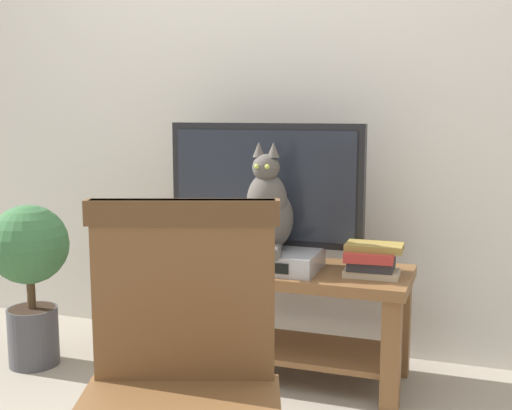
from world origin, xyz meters
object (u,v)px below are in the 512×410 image
Objects in this scene: cat at (269,210)px; book_stack at (371,259)px; media_box at (269,259)px; potted_plant at (30,267)px; wooden_chair at (179,375)px; tv at (265,191)px; tv_stand at (260,298)px.

book_stack is at bearing 5.04° from cat.
media_box is 0.57× the size of potted_plant.
media_box is 1.04m from potted_plant.
wooden_chair is (0.18, -1.19, -0.19)m from cat.
tv is at bearing 113.43° from cat.
wooden_chair is at bearing -39.87° from potted_plant.
media_box is 0.93× the size of cat.
wooden_chair is (0.23, -1.32, -0.25)m from tv.
media_box is 1.21m from wooden_chair.
cat reaches higher than wooden_chair.
book_stack is (0.41, 0.02, 0.03)m from media_box.
cat is at bearing -66.57° from tv.
media_box is at bearing 98.37° from wooden_chair.
potted_plant reaches higher than tv_stand.
wooden_chair is at bearing -81.63° from media_box.
book_stack is (0.23, 1.22, 0.01)m from wooden_chair.
wooden_chair reaches higher than book_stack.
tv is at bearing 100.02° from wooden_chair.
book_stack is 1.45m from potted_plant.
potted_plant is (-0.96, -0.32, -0.33)m from tv.
wooden_chair is at bearing -81.58° from cat.
tv is 1.18× the size of potted_plant.
cat is 1.21m from wooden_chair.
cat is at bearing 98.42° from wooden_chair.
tv is 0.16m from cat.
cat is at bearing -174.96° from book_stack.
cat is 1.94× the size of book_stack.
tv is 0.53m from book_stack.
cat is (0.06, -0.06, 0.39)m from tv_stand.
media_box is 0.20m from cat.
potted_plant is at bearing -169.72° from cat.
potted_plant reaches higher than book_stack.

